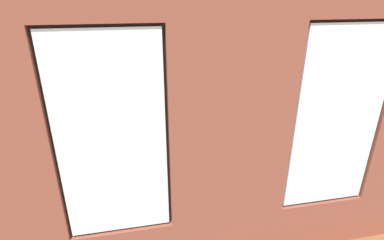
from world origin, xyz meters
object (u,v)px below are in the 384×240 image
(couch_by_window, at_px, (203,203))
(remote_silver, at_px, (208,141))
(couch_left, at_px, (309,135))
(tv_flatscreen, at_px, (19,127))
(remote_black, at_px, (197,148))
(remote_gray, at_px, (171,150))
(cup_ceramic, at_px, (191,143))
(potted_plant_between_couches, at_px, (296,168))
(potted_plant_beside_window_right, at_px, (95,191))
(potted_plant_by_left_couch, at_px, (262,110))
(coffee_table, at_px, (191,148))
(potted_plant_mid_room_small, at_px, (197,120))
(media_console, at_px, (28,160))
(candle_jar, at_px, (181,142))

(couch_by_window, distance_m, remote_silver, 1.74)
(couch_left, distance_m, tv_flatscreen, 5.44)
(remote_black, relative_size, remote_gray, 1.00)
(cup_ceramic, height_order, potted_plant_between_couches, potted_plant_between_couches)
(couch_left, xyz_separation_m, potted_plant_beside_window_right, (4.02, 1.77, 0.48))
(cup_ceramic, bearing_deg, remote_silver, -160.53)
(potted_plant_beside_window_right, bearing_deg, couch_by_window, -175.68)
(potted_plant_between_couches, bearing_deg, potted_plant_by_left_couch, -105.60)
(potted_plant_by_left_couch, bearing_deg, remote_gray, 33.86)
(coffee_table, bearing_deg, remote_silver, -160.53)
(couch_left, distance_m, potted_plant_beside_window_right, 4.42)
(couch_by_window, height_order, remote_black, couch_by_window)
(coffee_table, xyz_separation_m, tv_flatscreen, (2.89, -0.25, 0.59))
(remote_silver, height_order, remote_gray, same)
(cup_ceramic, distance_m, remote_black, 0.15)
(remote_black, distance_m, potted_plant_mid_room_small, 1.48)
(couch_left, height_order, remote_gray, couch_left)
(remote_gray, distance_m, media_console, 2.53)
(tv_flatscreen, distance_m, potted_plant_mid_room_small, 3.52)
(potted_plant_between_couches, relative_size, potted_plant_by_left_couch, 2.48)
(cup_ceramic, distance_m, potted_plant_by_left_couch, 2.63)
(remote_gray, bearing_deg, potted_plant_by_left_couch, -10.77)
(coffee_table, xyz_separation_m, remote_gray, (0.39, 0.11, 0.06))
(remote_black, relative_size, potted_plant_mid_room_small, 0.35)
(potted_plant_mid_room_small, bearing_deg, remote_black, 78.09)
(coffee_table, relative_size, candle_jar, 12.51)
(potted_plant_by_left_couch, bearing_deg, potted_plant_between_couches, 74.40)
(tv_flatscreen, height_order, potted_plant_mid_room_small, tv_flatscreen)
(remote_silver, relative_size, potted_plant_between_couches, 0.13)
(cup_ceramic, distance_m, remote_silver, 0.38)
(couch_by_window, bearing_deg, potted_plant_by_left_couch, -125.92)
(potted_plant_beside_window_right, xyz_separation_m, potted_plant_mid_room_small, (-1.91, -2.98, -0.49))
(tv_flatscreen, height_order, potted_plant_between_couches, tv_flatscreen)
(couch_by_window, height_order, couch_left, same)
(coffee_table, relative_size, potted_plant_beside_window_right, 0.88)
(potted_plant_between_couches, bearing_deg, potted_plant_beside_window_right, 3.23)
(couch_left, bearing_deg, potted_plant_by_left_couch, -167.27)
(remote_gray, bearing_deg, remote_black, -44.63)
(media_console, bearing_deg, coffee_table, 175.09)
(cup_ceramic, relative_size, candle_jar, 1.02)
(tv_flatscreen, height_order, potted_plant_by_left_couch, tv_flatscreen)
(remote_black, height_order, tv_flatscreen, tv_flatscreen)
(couch_by_window, distance_m, potted_plant_between_couches, 1.44)
(potted_plant_by_left_couch, bearing_deg, cup_ceramic, 36.62)
(cup_ceramic, relative_size, remote_silver, 0.62)
(cup_ceramic, bearing_deg, tv_flatscreen, -4.96)
(cup_ceramic, xyz_separation_m, potted_plant_between_couches, (-1.26, 1.49, 0.23))
(potted_plant_beside_window_right, xyz_separation_m, potted_plant_by_left_couch, (-3.62, -3.21, -0.46))
(couch_by_window, relative_size, remote_gray, 11.27)
(coffee_table, distance_m, tv_flatscreen, 2.96)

